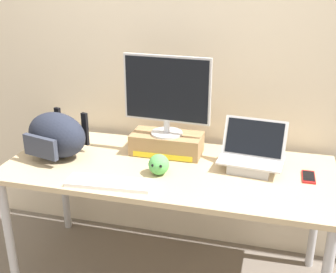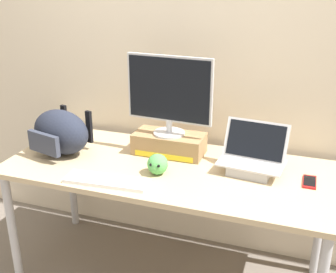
# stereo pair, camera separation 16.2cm
# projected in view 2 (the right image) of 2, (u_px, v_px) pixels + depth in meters

# --- Properties ---
(back_wall) EXTENTS (7.00, 0.10, 2.60)m
(back_wall) POSITION_uv_depth(u_px,v_px,m) (194.00, 52.00, 2.57)
(back_wall) COLOR beige
(back_wall) RESTS_ON ground
(desk) EXTENTS (1.82, 0.78, 0.75)m
(desk) POSITION_uv_depth(u_px,v_px,m) (168.00, 178.00, 2.37)
(desk) COLOR tan
(desk) RESTS_ON ground
(toner_box_yellow) EXTENTS (0.42, 0.21, 0.12)m
(toner_box_yellow) POSITION_uv_depth(u_px,v_px,m) (169.00, 144.00, 2.50)
(toner_box_yellow) COLOR #9E7A51
(toner_box_yellow) RESTS_ON desk
(desktop_monitor) EXTENTS (0.51, 0.19, 0.46)m
(desktop_monitor) POSITION_uv_depth(u_px,v_px,m) (169.00, 94.00, 2.39)
(desktop_monitor) COLOR silver
(desktop_monitor) RESTS_ON toner_box_yellow
(open_laptop) EXTENTS (0.36, 0.25, 0.26)m
(open_laptop) POSITION_uv_depth(u_px,v_px,m) (252.00, 162.00, 2.27)
(open_laptop) COLOR #ADADB2
(open_laptop) RESTS_ON desk
(external_keyboard) EXTENTS (0.45, 0.16, 0.02)m
(external_keyboard) POSITION_uv_depth(u_px,v_px,m) (107.00, 181.00, 2.17)
(external_keyboard) COLOR white
(external_keyboard) RESTS_ON desk
(messenger_backpack) EXTENTS (0.43, 0.34, 0.26)m
(messenger_backpack) POSITION_uv_depth(u_px,v_px,m) (61.00, 132.00, 2.48)
(messenger_backpack) COLOR #232838
(messenger_backpack) RESTS_ON desk
(coffee_mug) EXTENTS (0.12, 0.08, 0.10)m
(coffee_mug) POSITION_uv_depth(u_px,v_px,m) (67.00, 125.00, 2.82)
(coffee_mug) COLOR silver
(coffee_mug) RESTS_ON desk
(cell_phone) EXTENTS (0.07, 0.15, 0.01)m
(cell_phone) POSITION_uv_depth(u_px,v_px,m) (310.00, 182.00, 2.17)
(cell_phone) COLOR red
(cell_phone) RESTS_ON desk
(plush_toy) EXTENTS (0.11, 0.11, 0.11)m
(plush_toy) POSITION_uv_depth(u_px,v_px,m) (158.00, 164.00, 2.25)
(plush_toy) COLOR #56B256
(plush_toy) RESTS_ON desk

